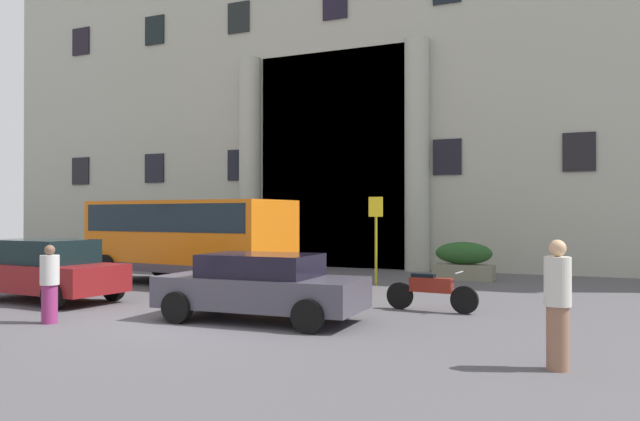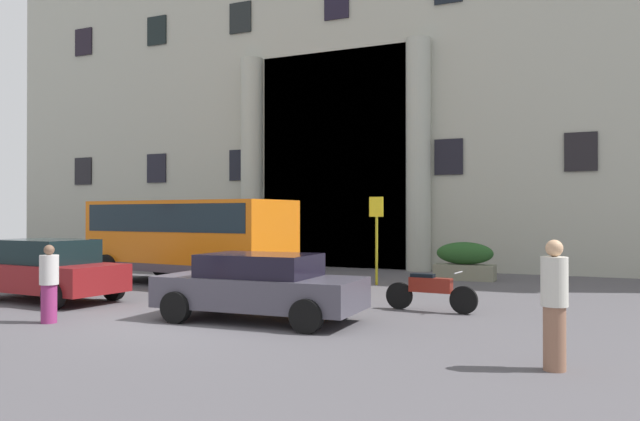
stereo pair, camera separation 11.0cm
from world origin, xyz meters
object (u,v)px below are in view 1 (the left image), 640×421
orange_minibus (189,234)px  scooter_by_planter (429,290)px  hedge_planter_west (112,245)px  parked_coupe_end (46,270)px  hedge_planter_far_west (464,262)px  parked_hatchback_near (261,286)px  hedge_planter_far_east (166,250)px  motorcycle_far_end (209,281)px  bus_stop_sign (376,230)px  motorcycle_near_kerb (43,270)px  pedestrian_woman_with_bag (558,304)px  pedestrian_woman_dark_dress (50,284)px

orange_minibus → scooter_by_planter: size_ratio=3.20×
hedge_planter_west → parked_coupe_end: (7.11, -9.90, -0.03)m
hedge_planter_far_west → scooter_by_planter: 6.95m
hedge_planter_west → scooter_by_planter: (16.05, -7.60, -0.33)m
parked_hatchback_near → hedge_planter_west: bearing=140.2°
hedge_planter_far_east → scooter_by_planter: bearing=-28.9°
motorcycle_far_end → hedge_planter_far_east: bearing=150.2°
motorcycle_far_end → hedge_planter_far_west: bearing=71.7°
bus_stop_sign → motorcycle_near_kerb: bus_stop_sign is taller
bus_stop_sign → scooter_by_planter: (2.75, -4.37, -1.18)m
parked_hatchback_near → pedestrian_woman_with_bag: size_ratio=2.34×
pedestrian_woman_dark_dress → motorcycle_near_kerb: bearing=36.9°
hedge_planter_far_east → parked_coupe_end: parked_coupe_end is taller
orange_minibus → scooter_by_planter: orange_minibus is taller
hedge_planter_far_east → parked_hatchback_near: hedge_planter_far_east is taller
hedge_planter_far_east → motorcycle_far_end: bearing=-45.9°
scooter_by_planter → motorcycle_near_kerb: size_ratio=1.02×
scooter_by_planter → pedestrian_woman_with_bag: size_ratio=1.17×
hedge_planter_far_east → parked_coupe_end: bearing=-68.4°
orange_minibus → parked_hatchback_near: 7.20m
hedge_planter_far_west → parked_coupe_end: (-8.31, -9.22, 0.17)m
hedge_planter_far_east → scooter_by_planter: 14.42m
orange_minibus → pedestrian_woman_with_bag: bearing=-25.8°
orange_minibus → hedge_planter_far_west: orange_minibus is taller
hedge_planter_far_east → pedestrian_woman_with_bag: size_ratio=0.95×
hedge_planter_west → hedge_planter_far_west: bearing=-2.5°
hedge_planter_far_east → pedestrian_woman_dark_dress: size_ratio=1.10×
motorcycle_near_kerb → pedestrian_woman_with_bag: bearing=-9.4°
orange_minibus → scooter_by_planter: (8.03, -2.23, -1.08)m
pedestrian_woman_with_bag → pedestrian_woman_dark_dress: size_ratio=1.16×
bus_stop_sign → motorcycle_far_end: (-2.83, -4.66, -1.18)m
orange_minibus → motorcycle_far_end: bearing=-40.6°
orange_minibus → motorcycle_far_end: (2.45, -2.52, -1.08)m
orange_minibus → pedestrian_woman_with_bag: size_ratio=3.73×
motorcycle_near_kerb → pedestrian_woman_with_bag: 15.42m
hedge_planter_far_east → motorcycle_near_kerb: 6.86m
hedge_planter_west → parked_hatchback_near: bearing=-37.5°
hedge_planter_far_east → orange_minibus: bearing=-46.0°
motorcycle_near_kerb → pedestrian_woman_with_bag: (14.74, -4.52, 0.44)m
parked_hatchback_near → motorcycle_near_kerb: parked_hatchback_near is taller
pedestrian_woman_dark_dress → motorcycle_far_end: bearing=-23.1°
parked_coupe_end → motorcycle_near_kerb: bearing=143.7°
parked_hatchback_near → scooter_by_planter: 3.79m
hedge_planter_far_west → pedestrian_woman_with_bag: 11.81m
hedge_planter_far_west → motorcycle_near_kerb: bearing=-148.9°
parked_coupe_end → parked_hatchback_near: (6.19, -0.29, -0.07)m
hedge_planter_far_east → pedestrian_woman_with_bag: bearing=-36.2°
hedge_planter_far_west → scooter_by_planter: bearing=-84.8°
scooter_by_planter → pedestrian_woman_with_bag: bearing=-51.7°
pedestrian_woman_dark_dress → bus_stop_sign: bearing=-34.7°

